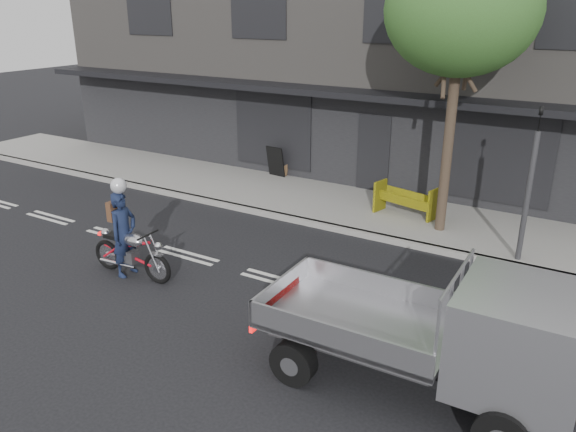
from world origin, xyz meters
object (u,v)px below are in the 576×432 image
at_px(rider, 124,234).
at_px(sandwich_board, 275,162).
at_px(motorcycle, 131,252).
at_px(street_tree, 462,11).
at_px(traffic_light_pole, 528,194).
at_px(construction_barrier, 403,202).
at_px(flatbed_ute, 485,337).

height_order(rider, sandwich_board, rider).
bearing_deg(motorcycle, street_tree, 46.45).
distance_m(traffic_light_pole, construction_barrier, 3.45).
relative_size(street_tree, motorcycle, 3.24).
bearing_deg(traffic_light_pole, street_tree, 156.97).
height_order(flatbed_ute, sandwich_board, flatbed_ute).
bearing_deg(street_tree, motorcycle, -131.68).
relative_size(street_tree, construction_barrier, 4.27).
bearing_deg(flatbed_ute, construction_barrier, 117.51).
bearing_deg(street_tree, traffic_light_pole, -23.03).
xyz_separation_m(flatbed_ute, sandwich_board, (-8.28, 7.91, -0.53)).
xyz_separation_m(street_tree, motorcycle, (-4.95, -5.56, -4.73)).
distance_m(street_tree, motorcycle, 8.81).
bearing_deg(rider, sandwich_board, 4.69).
relative_size(traffic_light_pole, motorcycle, 1.68).
xyz_separation_m(rider, construction_barrier, (4.02, 5.83, -0.32)).
distance_m(street_tree, sandwich_board, 7.75).
xyz_separation_m(rider, flatbed_ute, (7.44, -0.55, 0.26)).
relative_size(traffic_light_pole, sandwich_board, 3.52).
bearing_deg(flatbed_ute, rider, 175.06).
bearing_deg(motorcycle, flatbed_ute, -6.22).
xyz_separation_m(traffic_light_pole, sandwich_board, (-7.94, 2.65, -1.01)).
xyz_separation_m(flatbed_ute, construction_barrier, (-3.42, 6.39, -0.59)).
relative_size(motorcycle, rider, 1.14).
distance_m(street_tree, rider, 8.71).
bearing_deg(flatbed_ute, sandwich_board, 135.65).
bearing_deg(motorcycle, rider, 178.14).
relative_size(flatbed_ute, sandwich_board, 4.52).
height_order(motorcycle, rider, rider).
height_order(motorcycle, construction_barrier, motorcycle).
xyz_separation_m(street_tree, flatbed_ute, (2.34, -6.11, -4.10)).
bearing_deg(sandwich_board, street_tree, -10.49).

